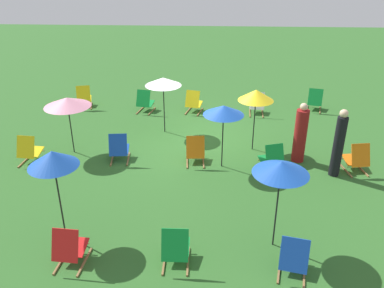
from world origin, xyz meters
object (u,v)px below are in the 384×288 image
Objects in this scene: deckchair_2 at (315,101)px; umbrella_4 at (53,159)px; deckchair_12 at (195,151)px; deckchair_13 at (176,248)px; deckchair_3 at (29,151)px; deckchair_7 at (294,258)px; umbrella_0 at (163,82)px; umbrella_1 at (281,168)px; deckchair_10 at (145,102)px; umbrella_2 at (224,110)px; deckchair_1 at (257,104)px; deckchair_9 at (70,248)px; deckchair_5 at (272,160)px; umbrella_3 at (256,95)px; deckchair_0 at (357,159)px; deckchair_8 at (119,149)px; deckchair_4 at (84,98)px; person_1 at (339,144)px; umbrella_5 at (67,102)px; person_0 at (300,135)px; deckchair_11 at (194,103)px.

umbrella_4 is (6.57, 7.33, 1.39)m from deckchair_2.
deckchair_13 is (0.18, 3.89, 0.00)m from deckchair_12.
deckchair_3 is at bearing 40.73° from deckchair_2.
deckchair_12 is at bearing -52.24° from deckchair_7.
deckchair_2 is at bearing -92.35° from deckchair_7.
umbrella_1 is (-2.73, 5.29, 0.09)m from umbrella_0.
deckchair_10 is at bearing -62.22° from umbrella_0.
deckchair_3 is 5.30m from umbrella_2.
deckchair_12 is 1.00× the size of deckchair_13.
deckchair_1 is 1.00× the size of deckchair_9.
deckchair_5 is 0.48× the size of umbrella_3.
deckchair_0 and deckchair_9 have the same top height.
deckchair_7 is 1.01× the size of deckchair_8.
deckchair_0 and deckchair_3 have the same top height.
deckchair_4 and deckchair_7 have the same top height.
deckchair_7 is at bearing 88.78° from deckchair_2.
deckchair_4 is 0.48× the size of person_1.
deckchair_9 is at bearing 11.87° from deckchair_7.
deckchair_2 and deckchair_4 have the same top height.
deckchair_3 is 1.64m from umbrella_5.
person_0 is (-2.98, -4.19, 0.41)m from deckchair_13.
deckchair_2 is at bearing -123.23° from deckchair_9.
deckchair_8 is (6.15, 4.11, 0.00)m from deckchair_2.
deckchair_7 is 0.47× the size of person_1.
deckchair_11 is (-1.85, -3.70, 0.00)m from deckchair_8.
umbrella_3 is (-1.62, -0.93, 1.27)m from deckchair_12.
deckchair_13 is at bearing 103.34° from deckchair_11.
deckchair_7 and deckchair_9 have the same top height.
umbrella_1 reaches higher than umbrella_5.
deckchair_0 is at bearing -129.76° from umbrella_1.
deckchair_3 is 0.51× the size of umbrella_5.
deckchair_7 and deckchair_12 have the same top height.
deckchair_8 is 1.00× the size of deckchair_12.
deckchair_5 is at bearing 167.92° from deckchair_8.
deckchair_0 is 1.54m from person_0.
umbrella_4 is at bearing 45.04° from umbrella_3.
umbrella_4 is at bearing 74.59° from umbrella_0.
umbrella_0 is at bearing -51.46° from deckchair_7.
umbrella_4 is (-1.73, 7.25, 1.39)m from deckchair_4.
umbrella_1 is at bearing -161.76° from deckchair_13.
umbrella_0 is 1.08× the size of umbrella_5.
person_1 reaches higher than deckchair_13.
deckchair_9 is at bearing 90.92° from deckchair_4.
person_0 is at bearing 151.94° from umbrella_3.
deckchair_12 is at bearing -10.75° from umbrella_2.
deckchair_8 is 3.54m from umbrella_4.
deckchair_4 is 0.49× the size of umbrella_2.
deckchair_11 is at bearing -99.70° from deckchair_9.
umbrella_3 reaches higher than deckchair_9.
umbrella_0 is (-1.01, -2.00, 1.27)m from deckchair_8.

